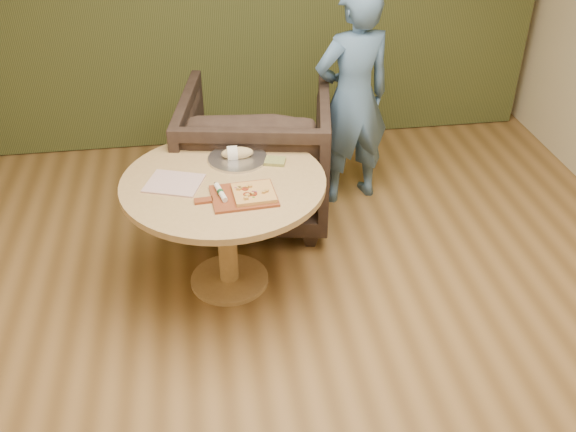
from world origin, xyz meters
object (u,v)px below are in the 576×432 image
(flatbread_pizza, at_px, (253,193))
(person_standing, at_px, (353,99))
(serving_tray, at_px, (238,158))
(bread_roll, at_px, (236,153))
(cutlery_roll, at_px, (221,192))
(pedestal_table, at_px, (225,200))
(pizza_paddle, at_px, (242,196))
(armchair, at_px, (256,149))

(flatbread_pizza, relative_size, person_standing, 0.15)
(serving_tray, height_order, bread_roll, bread_roll)
(cutlery_roll, xyz_separation_m, bread_roll, (0.12, 0.41, 0.01))
(cutlery_roll, bearing_deg, bread_roll, 61.47)
(pedestal_table, xyz_separation_m, pizza_paddle, (0.09, -0.21, 0.15))
(pizza_paddle, relative_size, flatbread_pizza, 1.94)
(bread_roll, height_order, person_standing, person_standing)
(pedestal_table, distance_m, bread_roll, 0.30)
(pedestal_table, bearing_deg, flatbread_pizza, -54.78)
(pedestal_table, distance_m, serving_tray, 0.29)
(pedestal_table, distance_m, cutlery_roll, 0.25)
(flatbread_pizza, distance_m, bread_roll, 0.44)
(pizza_paddle, relative_size, armchair, 0.44)
(person_standing, bearing_deg, flatbread_pizza, 40.70)
(flatbread_pizza, xyz_separation_m, armchair, (0.12, 1.00, -0.26))
(serving_tray, bearing_deg, person_standing, 38.14)
(pizza_paddle, xyz_separation_m, cutlery_roll, (-0.11, 0.02, 0.02))
(person_standing, bearing_deg, serving_tray, 24.93)
(flatbread_pizza, height_order, serving_tray, flatbread_pizza)
(pedestal_table, xyz_separation_m, flatbread_pizza, (0.15, -0.22, 0.17))
(pedestal_table, relative_size, pizza_paddle, 2.59)
(flatbread_pizza, height_order, armchair, armchair)
(serving_tray, bearing_deg, cutlery_roll, -107.03)
(cutlery_roll, bearing_deg, person_standing, 35.07)
(cutlery_roll, distance_m, serving_tray, 0.43)
(pedestal_table, xyz_separation_m, bread_roll, (0.09, 0.22, 0.18))
(pizza_paddle, distance_m, serving_tray, 0.43)
(pizza_paddle, height_order, person_standing, person_standing)
(pedestal_table, xyz_separation_m, serving_tray, (0.10, 0.22, 0.15))
(armchair, xyz_separation_m, person_standing, (0.70, 0.12, 0.28))
(bread_roll, xyz_separation_m, person_standing, (0.88, 0.68, 0.00))
(cutlery_roll, bearing_deg, flatbread_pizza, -21.88)
(flatbread_pizza, distance_m, cutlery_roll, 0.18)
(pedestal_table, height_order, flatbread_pizza, flatbread_pizza)
(flatbread_pizza, bearing_deg, armchair, 83.37)
(pedestal_table, xyz_separation_m, armchair, (0.27, 0.79, -0.10))
(pizza_paddle, height_order, flatbread_pizza, flatbread_pizza)
(pizza_paddle, relative_size, person_standing, 0.29)
(bread_roll, xyz_separation_m, armchair, (0.18, 0.56, -0.28))
(pedestal_table, relative_size, serving_tray, 3.31)
(pizza_paddle, bearing_deg, person_standing, 47.61)
(pizza_paddle, height_order, serving_tray, serving_tray)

